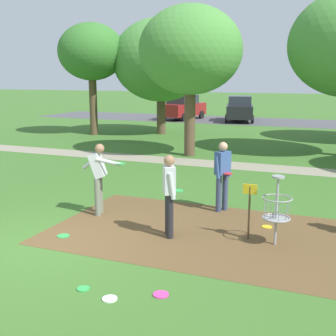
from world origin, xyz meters
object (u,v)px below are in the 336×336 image
(player_foreground_watching, at_px, (223,172))
(frisbee_scattered_b, at_px, (63,236))
(parked_car_leftmost, at_px, (183,107))
(frisbee_mid_grass, at_px, (110,299))
(frisbee_near_basket, at_px, (83,289))
(frisbee_far_right, at_px, (267,227))
(tree_mid_right, at_px, (191,51))
(frisbee_far_left, at_px, (169,201))
(player_waiting_right, at_px, (99,174))
(player_throwing, at_px, (169,191))
(frisbee_by_tee, at_px, (161,295))
(tree_near_left, at_px, (161,60))
(parked_car_center_left, at_px, (240,109))
(disc_golf_basket, at_px, (274,207))
(tree_mid_center, at_px, (91,52))

(player_foreground_watching, bearing_deg, frisbee_scattered_b, -131.19)
(parked_car_leftmost, bearing_deg, frisbee_mid_grass, -72.17)
(frisbee_near_basket, relative_size, frisbee_mid_grass, 0.87)
(frisbee_far_right, relative_size, tree_mid_right, 0.04)
(frisbee_far_left, bearing_deg, player_foreground_watching, -9.28)
(tree_mid_right, bearing_deg, player_waiting_right, -85.80)
(frisbee_scattered_b, bearing_deg, player_throwing, 22.29)
(player_throwing, bearing_deg, frisbee_far_right, 36.24)
(frisbee_by_tee, xyz_separation_m, tree_near_left, (-7.33, 17.43, 4.09))
(frisbee_near_basket, height_order, parked_car_leftmost, parked_car_leftmost)
(frisbee_far_right, bearing_deg, frisbee_far_left, 159.07)
(frisbee_far_left, height_order, parked_car_center_left, parked_car_center_left)
(player_throwing, bearing_deg, player_waiting_right, 160.33)
(player_waiting_right, height_order, parked_car_center_left, parked_car_center_left)
(player_foreground_watching, xyz_separation_m, player_waiting_right, (-2.64, -1.36, 0.02))
(frisbee_far_left, bearing_deg, parked_car_leftmost, 109.15)
(frisbee_mid_grass, height_order, parked_car_leftmost, parked_car_leftmost)
(player_waiting_right, xyz_separation_m, frisbee_far_left, (1.14, 1.61, -0.98))
(player_throwing, height_order, frisbee_by_tee, player_throwing)
(player_throwing, xyz_separation_m, player_waiting_right, (-2.09, 0.75, 0.02))
(frisbee_mid_grass, xyz_separation_m, tree_mid_right, (-2.85, 11.79, 4.22))
(disc_golf_basket, xyz_separation_m, frisbee_far_left, (-2.99, 1.99, -0.74))
(disc_golf_basket, relative_size, tree_mid_right, 0.23)
(frisbee_by_tee, xyz_separation_m, parked_car_center_left, (-4.76, 26.04, 0.91))
(player_foreground_watching, xyz_separation_m, parked_car_leftmost, (-8.86, 21.45, -0.05))
(player_foreground_watching, xyz_separation_m, tree_mid_center, (-10.42, 11.18, 3.53))
(player_throwing, bearing_deg, disc_golf_basket, 10.09)
(player_throwing, distance_m, player_waiting_right, 2.22)
(frisbee_far_left, relative_size, tree_near_left, 0.03)
(frisbee_near_basket, xyz_separation_m, frisbee_far_left, (-0.57, 5.00, 0.00))
(player_waiting_right, bearing_deg, frisbee_scattered_b, -87.86)
(frisbee_far_right, xyz_separation_m, parked_car_leftmost, (-10.10, 22.25, 0.91))
(player_waiting_right, bearing_deg, frisbee_near_basket, -63.29)
(disc_golf_basket, xyz_separation_m, parked_car_leftmost, (-10.36, 23.20, 0.17))
(tree_near_left, bearing_deg, frisbee_far_right, -58.87)
(frisbee_mid_grass, bearing_deg, player_throwing, 93.14)
(player_throwing, distance_m, frisbee_scattered_b, 2.40)
(tree_mid_right, bearing_deg, parked_car_center_left, 94.89)
(disc_golf_basket, distance_m, player_throwing, 2.08)
(tree_mid_right, bearing_deg, frisbee_near_basket, -78.77)
(frisbee_far_right, xyz_separation_m, tree_mid_center, (-11.66, 11.98, 4.49))
(tree_near_left, relative_size, tree_mid_right, 1.06)
(player_foreground_watching, relative_size, frisbee_by_tee, 6.95)
(frisbee_far_left, relative_size, frisbee_scattered_b, 0.83)
(frisbee_by_tee, bearing_deg, tree_near_left, 112.80)
(player_foreground_watching, xyz_separation_m, parked_car_center_left, (-4.50, 21.56, -0.05))
(frisbee_far_right, height_order, tree_near_left, tree_near_left)
(frisbee_far_left, relative_size, parked_car_leftmost, 0.05)
(player_throwing, relative_size, frisbee_near_basket, 8.52)
(player_waiting_right, bearing_deg, frisbee_far_right, 8.24)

